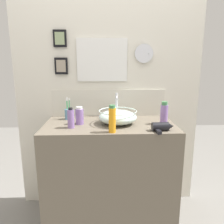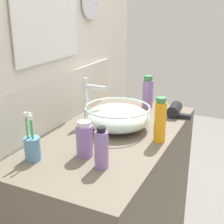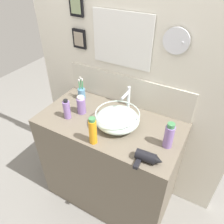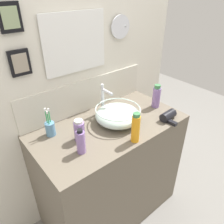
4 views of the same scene
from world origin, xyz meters
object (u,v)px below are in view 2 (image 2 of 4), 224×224
(toothbrush_cup, at_px, (32,148))
(spray_bottle, at_px, (148,92))
(glass_bowl_sink, at_px, (117,117))
(soap_dispenser, at_px, (84,139))
(hair_drier, at_px, (176,109))
(lotion_bottle, at_px, (160,120))
(faucet, at_px, (89,98))
(shampoo_bottle, at_px, (101,149))

(toothbrush_cup, xyz_separation_m, spray_bottle, (0.82, -0.19, 0.04))
(glass_bowl_sink, height_order, spray_bottle, spray_bottle)
(toothbrush_cup, distance_m, soap_dispenser, 0.21)
(glass_bowl_sink, height_order, toothbrush_cup, toothbrush_cup)
(hair_drier, distance_m, toothbrush_cup, 0.85)
(toothbrush_cup, bearing_deg, lotion_bottle, -46.26)
(faucet, xyz_separation_m, shampoo_bottle, (-0.37, -0.26, -0.06))
(faucet, bearing_deg, spray_bottle, -25.24)
(faucet, bearing_deg, lotion_bottle, -98.21)
(faucet, distance_m, toothbrush_cup, 0.45)
(spray_bottle, bearing_deg, lotion_bottle, -154.60)
(toothbrush_cup, distance_m, spray_bottle, 0.84)
(soap_dispenser, bearing_deg, faucet, 26.49)
(lotion_bottle, height_order, soap_dispenser, lotion_bottle)
(faucet, relative_size, lotion_bottle, 1.16)
(faucet, height_order, spray_bottle, faucet)
(faucet, relative_size, shampoo_bottle, 1.46)
(lotion_bottle, distance_m, shampoo_bottle, 0.34)
(hair_drier, distance_m, shampoo_bottle, 0.70)
(hair_drier, bearing_deg, lotion_bottle, -176.61)
(shampoo_bottle, bearing_deg, hair_drier, -8.52)
(faucet, height_order, toothbrush_cup, faucet)
(faucet, distance_m, spray_bottle, 0.43)
(soap_dispenser, bearing_deg, lotion_bottle, -41.48)
(toothbrush_cup, xyz_separation_m, soap_dispenser, (0.12, -0.17, 0.02))
(hair_drier, distance_m, soap_dispenser, 0.67)
(hair_drier, bearing_deg, spray_bottle, 71.00)
(hair_drier, xyz_separation_m, soap_dispenser, (-0.64, 0.21, 0.04))
(lotion_bottle, bearing_deg, glass_bowl_sink, 76.31)
(faucet, bearing_deg, glass_bowl_sink, -90.00)
(hair_drier, bearing_deg, toothbrush_cup, 153.61)
(soap_dispenser, bearing_deg, toothbrush_cup, 125.55)
(toothbrush_cup, relative_size, lotion_bottle, 0.98)
(soap_dispenser, relative_size, shampoo_bottle, 0.91)
(shampoo_bottle, bearing_deg, faucet, 35.14)
(hair_drier, xyz_separation_m, spray_bottle, (0.06, 0.19, 0.06))
(spray_bottle, bearing_deg, shampoo_bottle, -173.78)
(lotion_bottle, height_order, spray_bottle, lotion_bottle)
(soap_dispenser, bearing_deg, glass_bowl_sink, -0.06)
(glass_bowl_sink, relative_size, spray_bottle, 1.69)
(glass_bowl_sink, xyz_separation_m, shampoo_bottle, (-0.37, -0.10, 0.02))
(spray_bottle, bearing_deg, toothbrush_cup, 167.05)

